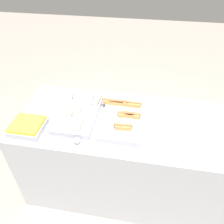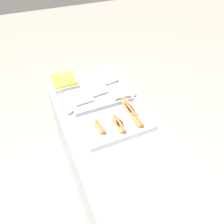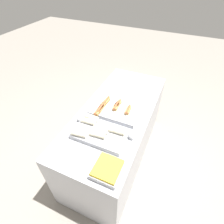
% 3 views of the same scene
% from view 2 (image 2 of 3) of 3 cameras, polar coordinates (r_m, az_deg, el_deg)
% --- Properties ---
extents(ground_plane, '(12.00, 12.00, 0.00)m').
position_cam_2_polar(ground_plane, '(2.42, 1.37, -19.28)').
color(ground_plane, gray).
extents(counter, '(1.85, 0.79, 0.89)m').
position_cam_2_polar(counter, '(2.04, 1.58, -13.38)').
color(counter, '#A8AAB2').
rests_on(counter, ground_plane).
extents(tray_hotdogs, '(0.36, 0.55, 0.10)m').
position_cam_2_polar(tray_hotdogs, '(1.69, 1.51, -2.89)').
color(tray_hotdogs, '#A8AAB2').
rests_on(tray_hotdogs, counter).
extents(tray_wraps, '(0.32, 0.53, 0.10)m').
position_cam_2_polar(tray_wraps, '(1.95, -2.99, 4.37)').
color(tray_wraps, '#A8AAB2').
rests_on(tray_wraps, counter).
extents(tray_side_front, '(0.25, 0.23, 0.07)m').
position_cam_2_polar(tray_side_front, '(2.16, -12.39, 7.66)').
color(tray_side_front, '#A8AAB2').
rests_on(tray_side_front, counter).
extents(serving_spoon_near, '(0.24, 0.05, 0.05)m').
position_cam_2_polar(serving_spoon_near, '(1.85, -11.29, 0.39)').
color(serving_spoon_near, '#B2B5BA').
rests_on(serving_spoon_near, counter).
extents(serving_spoon_far, '(0.25, 0.05, 0.05)m').
position_cam_2_polar(serving_spoon_far, '(2.00, 5.44, 4.94)').
color(serving_spoon_far, '#B2B5BA').
rests_on(serving_spoon_far, counter).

